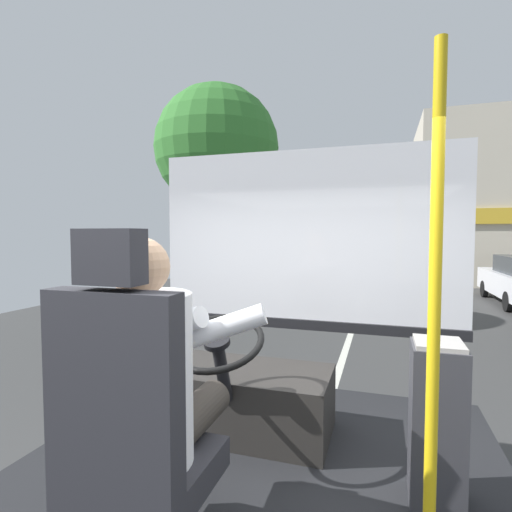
{
  "coord_description": "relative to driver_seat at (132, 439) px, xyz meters",
  "views": [
    {
      "loc": [
        0.62,
        -1.6,
        2.1
      ],
      "look_at": [
        -0.37,
        1.47,
        1.92
      ],
      "focal_mm": 27.73,
      "sensor_mm": 36.0,
      "label": 1
    }
  ],
  "objects": [
    {
      "name": "windshield_panel",
      "position": [
        0.22,
        2.05,
        0.52
      ],
      "size": [
        2.5,
        0.08,
        1.48
      ],
      "color": "silver"
    },
    {
      "name": "street_tree",
      "position": [
        -2.95,
        7.57,
        2.72
      ],
      "size": [
        2.92,
        2.92,
        5.6
      ],
      "color": "#4C3828",
      "rests_on": "ground"
    },
    {
      "name": "handrail_pole",
      "position": [
        1.01,
        0.35,
        0.43
      ],
      "size": [
        0.04,
        0.04,
        1.93
      ],
      "color": "gold",
      "rests_on": "bus_floor"
    },
    {
      "name": "fare_box",
      "position": [
        1.09,
        0.79,
        -0.15
      ],
      "size": [
        0.23,
        0.26,
        0.77
      ],
      "color": "#333338",
      "rests_on": "bus_floor"
    },
    {
      "name": "steering_console",
      "position": [
        0.0,
        1.15,
        -0.31
      ],
      "size": [
        1.1,
        0.95,
        0.79
      ],
      "color": "#282623",
      "rests_on": "bus_floor"
    },
    {
      "name": "driver_seat",
      "position": [
        0.0,
        0.0,
        0.0
      ],
      "size": [
        0.48,
        0.48,
        1.28
      ],
      "color": "black",
      "rests_on": "bus_floor"
    },
    {
      "name": "ground",
      "position": [
        0.22,
        9.23,
        -1.4
      ],
      "size": [
        18.0,
        44.0,
        0.06
      ],
      "color": "#3A3A3A"
    },
    {
      "name": "bus_driver",
      "position": [
        0.0,
        0.12,
        0.19
      ],
      "size": [
        0.8,
        0.64,
        0.83
      ],
      "color": "#332D28",
      "rests_on": "driver_seat"
    }
  ]
}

